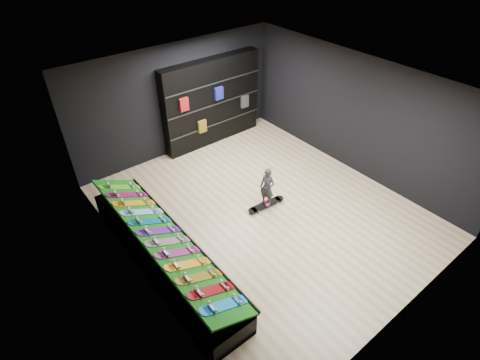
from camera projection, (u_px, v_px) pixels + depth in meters
floor at (262, 210)px, 8.66m from camera, size 6.00×7.00×0.01m
ceiling at (268, 88)px, 6.86m from camera, size 6.00×7.00×0.01m
wall_back at (178, 100)px, 9.95m from camera, size 6.00×0.02×3.00m
wall_front at (421, 257)px, 5.57m from camera, size 6.00×0.02×3.00m
wall_left at (131, 218)px, 6.27m from camera, size 0.02×7.00×3.00m
wall_right at (355, 115)px, 9.25m from camera, size 0.02×7.00×3.00m
display_rack at (164, 255)px, 7.24m from camera, size 0.90×4.50×0.50m
turf_ramp at (163, 237)px, 6.99m from camera, size 0.92×4.50×0.46m
back_shelving at (212, 102)px, 10.49m from camera, size 3.05×0.36×2.44m
floor_skateboard at (266, 205)px, 8.74m from camera, size 0.99×0.30×0.09m
child at (267, 194)px, 8.54m from camera, size 0.22×0.26×0.58m
display_board_0 at (224, 305)px, 5.79m from camera, size 0.93×0.22×0.50m
display_board_1 at (211, 290)px, 6.01m from camera, size 0.93×0.22×0.50m
display_board_2 at (199, 277)px, 6.22m from camera, size 0.93×0.22×0.50m
display_board_3 at (188, 264)px, 6.44m from camera, size 0.93×0.22×0.50m
display_board_4 at (178, 252)px, 6.65m from camera, size 0.93×0.22×0.50m
display_board_5 at (168, 241)px, 6.87m from camera, size 0.93×0.22×0.50m
display_board_6 at (159, 231)px, 7.09m from camera, size 0.93×0.22×0.50m
display_board_7 at (150, 221)px, 7.30m from camera, size 0.93×0.22×0.50m
display_board_8 at (142, 212)px, 7.52m from camera, size 0.93×0.22×0.50m
display_board_9 at (135, 203)px, 7.73m from camera, size 0.93×0.22×0.50m
display_board_10 at (127, 195)px, 7.95m from camera, size 0.93×0.22×0.50m
display_board_11 at (121, 187)px, 8.17m from camera, size 0.93×0.22×0.50m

